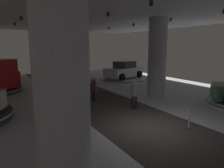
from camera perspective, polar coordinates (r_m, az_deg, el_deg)
ground at (r=9.84m, az=10.08°, el=-11.47°), size 24.00×44.00×0.06m
column_right at (r=15.44m, az=11.96°, el=6.85°), size 1.30×1.30×5.50m
column_left at (r=5.74m, az=-13.33°, el=1.62°), size 1.48×1.48×5.50m
display_platform_far_right at (r=21.98m, az=3.07°, el=1.23°), size 4.82×4.82×0.33m
display_car_far_right at (r=21.88m, az=3.15°, el=3.60°), size 4.55×3.22×1.71m
visitor_walking_near at (r=13.86m, az=-4.97°, el=-1.01°), size 0.32×0.32×1.59m
visitor_walking_far at (r=12.23m, az=6.00°, el=-2.53°), size 0.32×0.32×1.59m
stanchion_b at (r=12.37m, az=-8.96°, el=-5.00°), size 0.28×0.28×1.01m
stanchion_c at (r=10.07m, az=19.88°, el=-9.04°), size 0.28×0.28×1.01m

